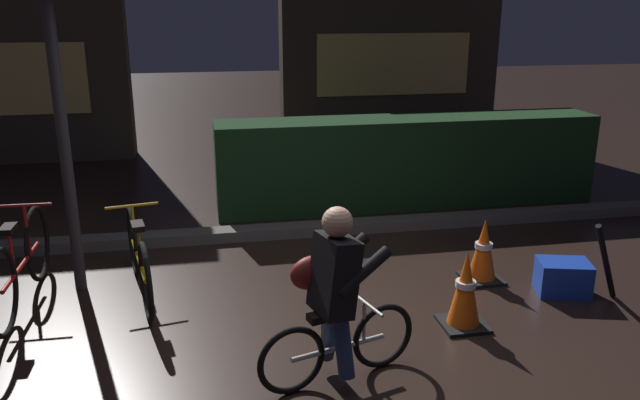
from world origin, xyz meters
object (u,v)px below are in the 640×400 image
Objects in this scene: blue_crate at (563,277)px; cyclist at (334,295)px; closed_umbrella at (606,262)px; parked_bike_center_left at (139,258)px; parked_bike_left_mid at (21,264)px; traffic_cone_far at (483,251)px; traffic_cone_near at (465,290)px; street_post at (62,128)px.

cyclist reaches higher than blue_crate.
cyclist is at bearing -157.63° from blue_crate.
closed_umbrella is (2.49, 0.69, -0.25)m from cyclist.
parked_bike_left_mid is at bearing 80.10° from parked_bike_center_left.
traffic_cone_far is at bearing -92.38° from parked_bike_left_mid.
parked_bike_left_mid is 4.00× the size of blue_crate.
parked_bike_center_left reaches higher than traffic_cone_near.
parked_bike_left_mid is 4.68m from blue_crate.
blue_crate is at bearing -34.29° from traffic_cone_far.
blue_crate is (1.10, 0.40, -0.16)m from traffic_cone_near.
closed_umbrella is at bearing -38.97° from traffic_cone_far.
blue_crate is 0.35× the size of cyclist.
street_post is at bearing 167.96° from blue_crate.
parked_bike_center_left is at bearing 157.24° from traffic_cone_near.
closed_umbrella is (3.89, -0.93, 0.04)m from parked_bike_center_left.
parked_bike_center_left reaches higher than blue_crate.
cyclist is (-2.27, -0.94, 0.48)m from blue_crate.
parked_bike_left_mid is 3.69m from traffic_cone_near.
closed_umbrella is (4.85, -0.91, 0.02)m from parked_bike_left_mid.
street_post is 4.59× the size of traffic_cone_near.
blue_crate is at bearing 6.00° from cyclist.
parked_bike_center_left is 2.15m from cyclist.
cyclist is 1.47× the size of closed_umbrella.
blue_crate is 0.40m from closed_umbrella.
street_post reaches higher than parked_bike_center_left.
blue_crate is (4.63, -0.66, -0.22)m from parked_bike_left_mid.
cyclist reaches higher than traffic_cone_near.
traffic_cone_near is 1.45× the size of blue_crate.
street_post is 1.67× the size of parked_bike_left_mid.
parked_bike_left_mid is at bearing -150.13° from street_post.
traffic_cone_far is (0.52, 0.80, -0.02)m from traffic_cone_near.
parked_bike_center_left is 1.30× the size of cyclist.
parked_bike_center_left is 3.74m from blue_crate.
parked_bike_left_mid reaches higher than traffic_cone_near.
street_post reaches higher than traffic_cone_far.
street_post is 3.45× the size of closed_umbrella.
parked_bike_center_left is at bearing -40.47° from closed_umbrella.
blue_crate is (0.58, -0.40, -0.14)m from traffic_cone_far.
parked_bike_left_mid is at bearing 176.22° from traffic_cone_far.
parked_bike_left_mid is at bearing -37.72° from closed_umbrella.
parked_bike_left_mid is 2.75× the size of traffic_cone_near.
traffic_cone_far is 0.48× the size of cyclist.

